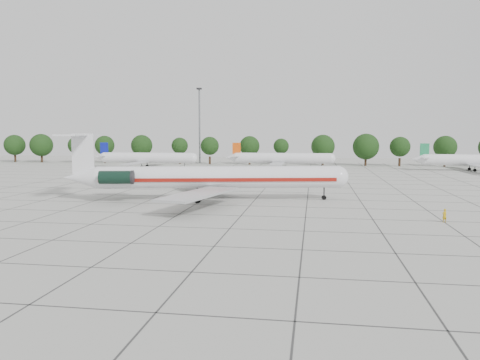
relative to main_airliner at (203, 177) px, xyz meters
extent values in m
plane|color=#B5B6AE|center=(7.86, -4.28, -3.60)|extent=(260.00, 260.00, 0.00)
cube|color=#383838|center=(7.86, 10.72, -3.60)|extent=(170.00, 170.00, 0.02)
cylinder|color=silver|center=(2.38, 0.46, -0.03)|extent=(36.70, 10.26, 3.37)
sphere|color=silver|center=(20.41, 3.94, -0.03)|extent=(3.37, 3.37, 3.37)
cone|color=silver|center=(-18.16, -3.50, -0.03)|extent=(5.65, 4.27, 3.37)
cube|color=maroon|center=(2.05, 2.13, -0.29)|extent=(35.08, 6.82, 0.56)
cube|color=maroon|center=(2.70, -1.22, -0.29)|extent=(35.08, 6.82, 0.56)
cube|color=#B7BABC|center=(-1.87, 8.99, -1.41)|extent=(12.78, 15.15, 0.31)
cube|color=#B7BABC|center=(1.61, -9.04, -1.41)|extent=(8.28, 15.99, 0.31)
cube|color=black|center=(-12.59, -0.09, 0.27)|extent=(2.46, 1.73, 0.26)
cylinder|color=black|center=(-12.72, 0.61, 0.27)|extent=(5.18, 2.83, 1.94)
cube|color=black|center=(-11.72, -4.60, 0.27)|extent=(2.46, 1.73, 0.26)
cylinder|color=black|center=(-11.58, -5.30, 0.27)|extent=(5.18, 2.83, 1.94)
cube|color=silver|center=(-17.66, -3.41, 3.54)|extent=(3.26, 0.90, 6.12)
cube|color=silver|center=(-18.36, -3.54, 6.40)|extent=(5.32, 12.60, 0.22)
cylinder|color=black|center=(18.41, 3.55, -2.63)|extent=(0.24, 0.24, 1.94)
cylinder|color=black|center=(18.41, 3.55, -3.25)|extent=(0.76, 0.42, 0.71)
cylinder|color=black|center=(-1.13, 2.48, -2.28)|extent=(0.29, 0.29, 1.84)
cylinder|color=black|center=(-1.13, 2.48, -3.09)|extent=(1.12, 0.79, 1.02)
cylinder|color=black|center=(-0.13, -2.73, -2.28)|extent=(0.29, 0.29, 1.84)
cylinder|color=black|center=(-0.13, -2.73, -3.09)|extent=(1.12, 0.79, 1.02)
imported|color=#C3980B|center=(31.84, -12.77, -2.82)|extent=(0.68, 0.58, 1.58)
cylinder|color=silver|center=(-31.54, 61.98, -0.60)|extent=(27.20, 3.00, 3.00)
cube|color=#B7BABC|center=(-32.54, 61.98, -1.80)|extent=(3.50, 27.20, 0.25)
cube|color=#0B1491|center=(-44.98, 61.98, 2.00)|extent=(2.40, 0.25, 3.60)
cylinder|color=black|center=(-32.54, 64.18, -3.20)|extent=(0.80, 0.45, 0.80)
cylinder|color=black|center=(-32.54, 59.78, -3.20)|extent=(0.80, 0.45, 0.80)
cylinder|color=silver|center=(7.81, 65.78, -0.60)|extent=(27.20, 3.00, 3.00)
cube|color=#B7BABC|center=(6.81, 65.78, -1.80)|extent=(3.50, 27.20, 0.25)
cube|color=#E24F0D|center=(-5.63, 65.78, 2.00)|extent=(2.40, 0.25, 3.60)
cylinder|color=black|center=(6.81, 67.98, -3.20)|extent=(0.80, 0.45, 0.80)
cylinder|color=black|center=(6.81, 63.58, -3.20)|extent=(0.80, 0.45, 0.80)
cylinder|color=silver|center=(60.09, 64.87, -0.60)|extent=(27.20, 3.00, 3.00)
cube|color=#B7BABC|center=(59.09, 64.87, -1.80)|extent=(3.50, 27.20, 0.25)
cube|color=#1C7E4C|center=(46.65, 64.87, 2.00)|extent=(2.40, 0.25, 3.60)
cylinder|color=black|center=(59.09, 67.07, -3.20)|extent=(0.80, 0.45, 0.80)
cylinder|color=black|center=(59.09, 62.67, -3.20)|extent=(0.80, 0.45, 0.80)
cylinder|color=#332114|center=(-87.16, 80.72, -2.35)|extent=(0.70, 0.70, 2.50)
sphere|color=black|center=(-87.16, 80.72, 2.40)|extent=(7.14, 7.14, 7.14)
cylinder|color=#332114|center=(-76.97, 80.72, -2.35)|extent=(0.70, 0.70, 2.50)
sphere|color=black|center=(-76.97, 80.72, 2.40)|extent=(7.79, 7.79, 7.79)
cylinder|color=#332114|center=(-63.78, 80.72, -2.35)|extent=(0.70, 0.70, 2.50)
sphere|color=black|center=(-63.78, 80.72, 2.40)|extent=(5.94, 5.94, 5.94)
cylinder|color=#332114|center=(-53.59, 80.72, -2.35)|extent=(0.70, 0.70, 2.50)
sphere|color=black|center=(-53.59, 80.72, 2.40)|extent=(6.57, 6.57, 6.57)
cylinder|color=#332114|center=(-40.40, 80.72, -2.35)|extent=(0.70, 0.70, 2.50)
sphere|color=black|center=(-40.40, 80.72, 2.40)|extent=(7.15, 7.15, 7.15)
cylinder|color=#332114|center=(-27.21, 80.72, -2.35)|extent=(0.70, 0.70, 2.50)
sphere|color=black|center=(-27.21, 80.72, 2.40)|extent=(5.43, 5.43, 5.43)
cylinder|color=#332114|center=(-17.02, 80.72, -2.35)|extent=(0.70, 0.70, 2.50)
sphere|color=black|center=(-17.02, 80.72, 2.40)|extent=(5.99, 5.99, 5.99)
cylinder|color=#332114|center=(-3.83, 80.72, -2.35)|extent=(0.70, 0.70, 2.50)
sphere|color=black|center=(-3.83, 80.72, 2.40)|extent=(6.50, 6.50, 6.50)
cylinder|color=#332114|center=(6.36, 80.72, -2.35)|extent=(0.70, 0.70, 2.50)
sphere|color=black|center=(6.36, 80.72, 2.40)|extent=(4.93, 4.93, 4.93)
cylinder|color=#332114|center=(19.55, 80.72, -2.35)|extent=(0.70, 0.70, 2.50)
sphere|color=black|center=(19.55, 80.72, 2.40)|extent=(7.40, 7.40, 7.40)
cylinder|color=#332114|center=(32.74, 80.72, -2.35)|extent=(0.70, 0.70, 2.50)
sphere|color=black|center=(32.74, 80.72, 2.40)|extent=(8.08, 8.08, 8.08)
cylinder|color=#332114|center=(42.93, 80.72, -2.35)|extent=(0.70, 0.70, 2.50)
sphere|color=black|center=(42.93, 80.72, 2.40)|extent=(6.17, 6.17, 6.17)
cylinder|color=#332114|center=(56.12, 80.72, -2.35)|extent=(0.70, 0.70, 2.50)
sphere|color=black|center=(56.12, 80.72, 2.40)|extent=(6.82, 6.82, 6.82)
cylinder|color=slate|center=(-22.14, 87.72, 8.90)|extent=(0.56, 0.56, 25.00)
cube|color=black|center=(-22.14, 87.72, 21.60)|extent=(1.60, 1.60, 0.50)
camera|label=1|loc=(16.75, -69.29, 6.79)|focal=35.00mm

